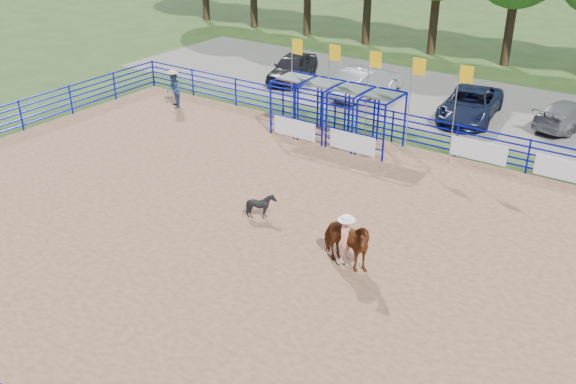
# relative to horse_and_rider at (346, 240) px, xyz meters

# --- Properties ---
(ground) EXTENTS (120.00, 120.00, 0.00)m
(ground) POSITION_rel_horse_and_rider_xyz_m (-3.42, 0.13, -0.96)
(ground) COLOR #375220
(ground) RESTS_ON ground
(arena_dirt) EXTENTS (30.00, 20.00, 0.02)m
(arena_dirt) POSITION_rel_horse_and_rider_xyz_m (-3.42, 0.13, -0.95)
(arena_dirt) COLOR #906548
(arena_dirt) RESTS_ON ground
(gravel_strip) EXTENTS (40.00, 10.00, 0.01)m
(gravel_strip) POSITION_rel_horse_and_rider_xyz_m (-3.42, 17.13, -0.95)
(gravel_strip) COLOR slate
(gravel_strip) RESTS_ON ground
(horse_and_rider) EXTENTS (2.17, 1.28, 2.47)m
(horse_and_rider) POSITION_rel_horse_and_rider_xyz_m (0.00, 0.00, 0.00)
(horse_and_rider) COLOR brown
(horse_and_rider) RESTS_ON arena_dirt
(calf) EXTENTS (0.99, 0.92, 0.95)m
(calf) POSITION_rel_horse_and_rider_xyz_m (-3.98, 1.05, -0.46)
(calf) COLOR black
(calf) RESTS_ON arena_dirt
(spectator_cowboy) EXTENTS (1.15, 1.13, 1.92)m
(spectator_cowboy) POSITION_rel_horse_and_rider_xyz_m (-14.84, 8.09, 0.03)
(spectator_cowboy) COLOR navy
(spectator_cowboy) RESTS_ON arena_dirt
(car_a) EXTENTS (2.83, 4.92, 1.58)m
(car_a) POSITION_rel_horse_and_rider_xyz_m (-12.54, 15.57, -0.16)
(car_a) COLOR black
(car_a) RESTS_ON gravel_strip
(car_b) EXTENTS (2.36, 5.14, 1.64)m
(car_b) POSITION_rel_horse_and_rider_xyz_m (-7.64, 15.43, -0.13)
(car_b) COLOR gray
(car_b) RESTS_ON gravel_strip
(car_c) EXTENTS (3.10, 5.55, 1.47)m
(car_c) POSITION_rel_horse_and_rider_xyz_m (-1.68, 15.16, -0.21)
(car_c) COLOR black
(car_c) RESTS_ON gravel_strip
(car_d) EXTENTS (2.84, 4.73, 1.28)m
(car_d) POSITION_rel_horse_and_rider_xyz_m (2.63, 16.64, -0.30)
(car_d) COLOR slate
(car_d) RESTS_ON gravel_strip
(perimeter_fence) EXTENTS (30.10, 20.10, 1.50)m
(perimeter_fence) POSITION_rel_horse_and_rider_xyz_m (-3.42, 0.13, -0.21)
(perimeter_fence) COLOR #070BA2
(perimeter_fence) RESTS_ON ground
(chute_assembly) EXTENTS (19.32, 2.41, 4.20)m
(chute_assembly) POSITION_rel_horse_and_rider_xyz_m (-5.32, 8.97, 0.30)
(chute_assembly) COLOR #070BA2
(chute_assembly) RESTS_ON ground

